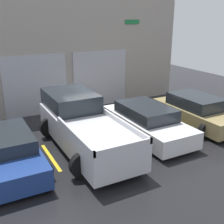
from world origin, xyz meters
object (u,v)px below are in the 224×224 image
sedan_white (146,122)px  van_right (8,151)px  sedan_side (196,111)px  pickup_truck (82,125)px

sedan_white → van_right: size_ratio=1.04×
sedan_white → sedan_side: sedan_side is taller
sedan_side → van_right: 8.18m
sedan_white → sedan_side: size_ratio=1.05×
sedan_white → van_right: 5.45m
sedan_side → van_right: (-8.18, -0.00, -0.05)m
sedan_side → van_right: bearing=-180.0°
pickup_truck → van_right: 2.76m
sedan_white → van_right: (-5.45, -0.00, -0.03)m
sedan_white → sedan_side: bearing=-0.0°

